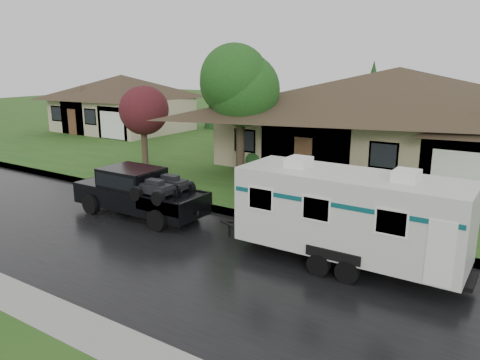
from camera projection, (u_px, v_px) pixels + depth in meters
name	position (u px, v px, depth m)	size (l,w,h in m)	color
ground	(222.00, 236.00, 16.60)	(140.00, 140.00, 0.00)	#225019
road	(186.00, 255.00, 14.98)	(140.00, 8.00, 0.01)	black
curb	(255.00, 217.00, 18.40)	(140.00, 0.50, 0.15)	gray
lawn	(364.00, 161.00, 28.72)	(140.00, 26.00, 0.15)	#225019
house_main	(401.00, 107.00, 25.69)	(19.44, 10.80, 6.90)	gray
house_far	(123.00, 98.00, 40.32)	(10.80, 8.64, 5.80)	tan
tree_left_green	(240.00, 86.00, 23.75)	(4.09, 4.09, 6.77)	#382B1E
tree_red	(143.00, 110.00, 26.46)	(2.82, 2.82, 4.66)	#382B1E
shrub_row	(365.00, 175.00, 22.90)	(13.60, 1.00, 1.00)	#143814
pickup_truck	(137.00, 190.00, 18.68)	(5.72, 2.18, 1.91)	black
travel_trailer	(350.00, 213.00, 13.83)	(7.06, 2.48, 3.17)	silver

